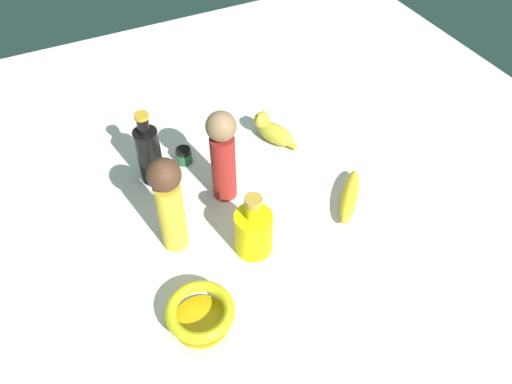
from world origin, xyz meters
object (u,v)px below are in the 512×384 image
object	(u,v)px
cat_figurine	(273,131)
bottle_tall	(149,153)
person_figure_adult	(223,154)
bowl	(200,313)
nail_polish_jar	(184,155)
banana	(350,196)
bottle_short	(253,230)
person_figure_child	(169,202)

from	to	relation	value
cat_figurine	bottle_tall	world-z (taller)	bottle_tall
person_figure_adult	bowl	distance (m)	0.38
bowl	nail_polish_jar	xyz separation A→B (m)	(0.14, 0.47, -0.01)
banana	bowl	distance (m)	0.48
nail_polish_jar	cat_figurine	bearing A→B (deg)	-5.81
bottle_short	person_figure_child	xyz separation A→B (m)	(-0.15, 0.09, 0.08)
nail_polish_jar	bottle_tall	xyz separation A→B (m)	(-0.09, -0.02, 0.06)
person_figure_adult	bottle_tall	world-z (taller)	person_figure_adult
person_figure_adult	cat_figurine	xyz separation A→B (m)	(0.20, 0.13, -0.10)
banana	bottle_short	bearing A→B (deg)	137.03
cat_figurine	bottle_tall	bearing A→B (deg)	179.79
bottle_short	bottle_tall	distance (m)	0.35
cat_figurine	person_figure_child	distance (m)	0.44
banana	bowl	world-z (taller)	bowl
banana	person_figure_adult	bearing A→B (deg)	100.61
person_figure_child	bottle_tall	xyz separation A→B (m)	(0.02, 0.23, -0.05)
bowl	nail_polish_jar	bearing A→B (deg)	73.53
person_figure_child	person_figure_adult	bearing A→B (deg)	29.44
bottle_short	bowl	bearing A→B (deg)	-144.87
bottle_short	bottle_tall	bearing A→B (deg)	112.76
bowl	cat_figurine	bearing A→B (deg)	48.47
banana	bottle_tall	distance (m)	0.51
bottle_short	bowl	size ratio (longest dim) A/B	1.19
cat_figurine	bowl	xyz separation A→B (m)	(-0.39, -0.44, 0.00)
person_figure_adult	bottle_short	world-z (taller)	person_figure_adult
person_figure_adult	banana	bearing A→B (deg)	-31.42
bottle_short	banana	bearing A→B (deg)	5.01
nail_polish_jar	bottle_tall	size ratio (longest dim) A/B	0.21
banana	nail_polish_jar	size ratio (longest dim) A/B	4.19
cat_figurine	nail_polish_jar	size ratio (longest dim) A/B	3.25
bottle_short	bottle_tall	size ratio (longest dim) A/B	0.80
person_figure_child	banana	bearing A→B (deg)	-9.10
cat_figurine	nail_polish_jar	bearing A→B (deg)	174.19
person_figure_adult	person_figure_child	distance (m)	0.19
bottle_short	person_figure_child	world-z (taller)	person_figure_child
person_figure_adult	bowl	size ratio (longest dim) A/B	1.80
bottle_short	bowl	xyz separation A→B (m)	(-0.18, -0.13, -0.03)
bowl	person_figure_child	size ratio (longest dim) A/B	0.55
cat_figurine	person_figure_child	size ratio (longest dim) A/B	0.56
bowl	bottle_tall	distance (m)	0.45
person_figure_adult	bowl	xyz separation A→B (m)	(-0.19, -0.31, -0.10)
banana	bottle_short	world-z (taller)	bottle_short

